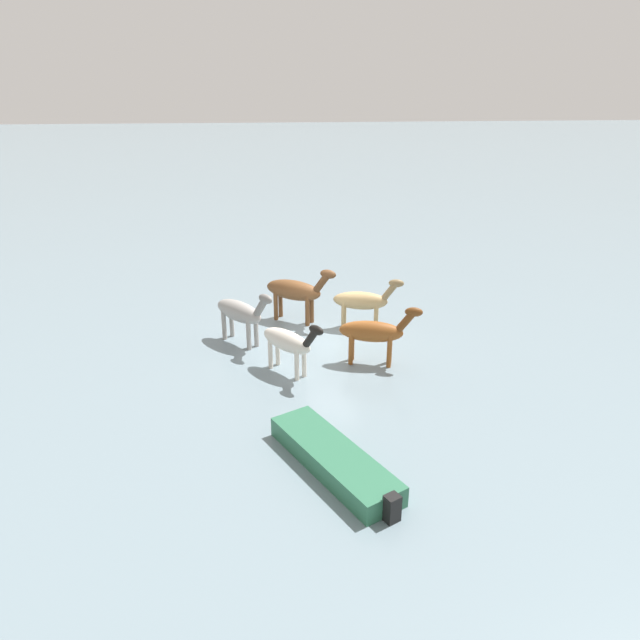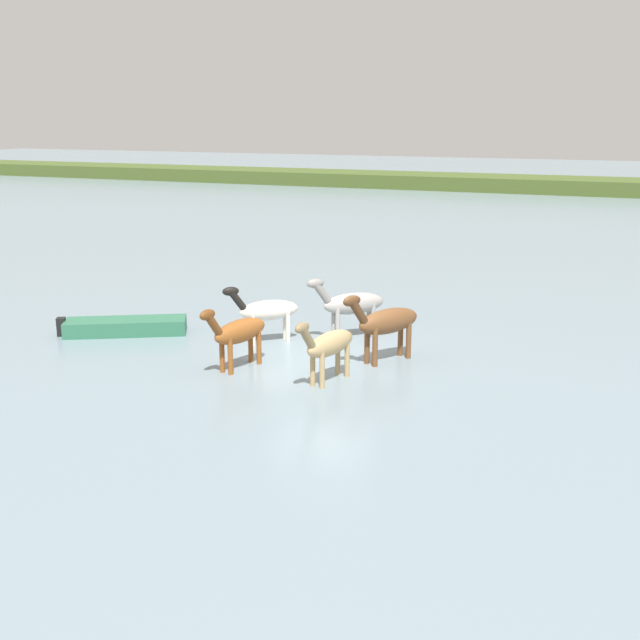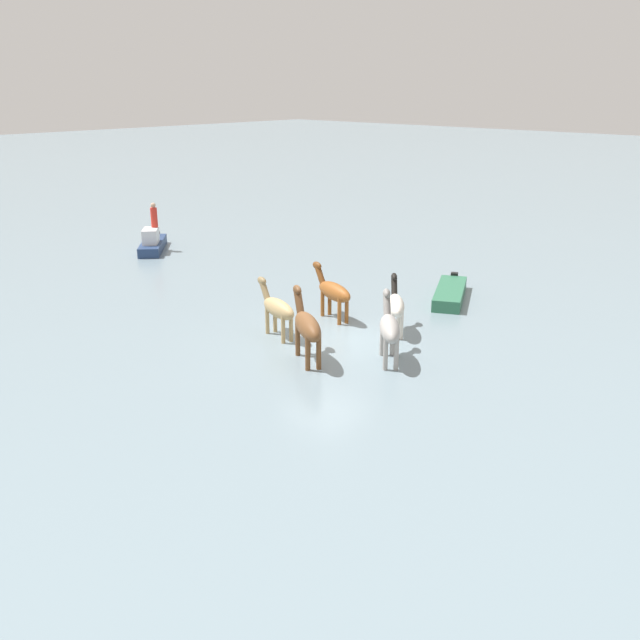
{
  "view_description": "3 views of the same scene",
  "coord_description": "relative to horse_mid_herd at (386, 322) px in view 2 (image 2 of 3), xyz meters",
  "views": [
    {
      "loc": [
        -16.65,
        1.64,
        7.64
      ],
      "look_at": [
        -0.4,
        -0.0,
        0.83
      ],
      "focal_mm": 32.5,
      "sensor_mm": 36.0,
      "label": 1
    },
    {
      "loc": [
        7.3,
        -18.78,
        6.52
      ],
      "look_at": [
        -0.05,
        -0.14,
        1.19
      ],
      "focal_mm": 43.85,
      "sensor_mm": 36.0,
      "label": 2
    },
    {
      "loc": [
        15.25,
        13.85,
        7.85
      ],
      "look_at": [
        0.91,
        0.53,
        1.1
      ],
      "focal_mm": 38.8,
      "sensor_mm": 36.0,
      "label": 3
    }
  ],
  "objects": [
    {
      "name": "ground_plane",
      "position": [
        -1.55,
        -0.61,
        -1.1
      ],
      "size": [
        199.36,
        199.36,
        0.0
      ],
      "primitive_type": "plane",
      "color": "gray"
    },
    {
      "name": "horse_mid_herd",
      "position": [
        0.0,
        0.0,
        0.0
      ],
      "size": [
        1.7,
        2.4,
        2.0
      ],
      "rotation": [
        0.0,
        0.0,
        4.16
      ],
      "color": "brown",
      "rests_on": "ground_plane"
    },
    {
      "name": "horse_gray_outer",
      "position": [
        -0.84,
        -2.13,
        -0.13
      ],
      "size": [
        0.97,
        2.28,
        1.77
      ],
      "rotation": [
        0.0,
        0.0,
        4.45
      ],
      "color": "tan",
      "rests_on": "ground_plane"
    },
    {
      "name": "horse_rear_stallion",
      "position": [
        -3.74,
        0.43,
        -0.14
      ],
      "size": [
        1.92,
        1.76,
        1.75
      ],
      "rotation": [
        0.0,
        0.0,
        3.87
      ],
      "color": "silver",
      "rests_on": "ground_plane"
    },
    {
      "name": "horse_dark_mare",
      "position": [
        -1.62,
        1.79,
        -0.06
      ],
      "size": [
        2.05,
        1.94,
        1.9
      ],
      "rotation": [
        0.0,
        0.0,
        3.89
      ],
      "color": "#9E9993",
      "rests_on": "ground_plane"
    },
    {
      "name": "distant_shoreline",
      "position": [
        -1.55,
        49.91,
        -1.1
      ],
      "size": [
        179.42,
        6.0,
        2.4
      ],
      "primitive_type": "cube",
      "color": "#415423",
      "rests_on": "ground_plane"
    },
    {
      "name": "horse_chestnut_trailing",
      "position": [
        -3.4,
        -2.01,
        -0.1
      ],
      "size": [
        1.02,
        2.34,
        1.82
      ],
      "rotation": [
        0.0,
        0.0,
        4.44
      ],
      "color": "brown",
      "rests_on": "ground_plane"
    },
    {
      "name": "boat_tender_starboard",
      "position": [
        -8.17,
        -0.29,
        -0.95
      ],
      "size": [
        3.68,
        2.57,
        0.71
      ],
      "rotation": [
        0.0,
        0.0,
        0.48
      ],
      "color": "#2D6B4C",
      "rests_on": "ground_plane"
    }
  ]
}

